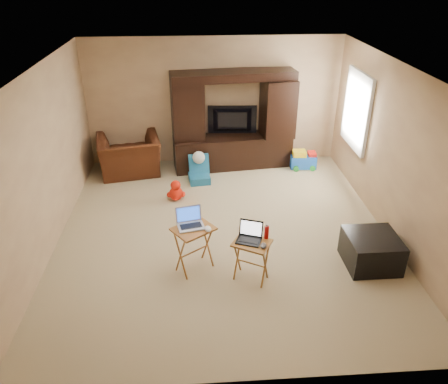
{
  "coord_description": "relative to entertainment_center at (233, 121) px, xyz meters",
  "views": [
    {
      "loc": [
        -0.38,
        -5.7,
        3.76
      ],
      "look_at": [
        0.0,
        -0.2,
        0.8
      ],
      "focal_mm": 35.0,
      "sensor_mm": 36.0,
      "label": 1
    }
  ],
  "objects": [
    {
      "name": "tray_table_left",
      "position": [
        -0.81,
        -3.32,
        -0.63
      ],
      "size": [
        0.64,
        0.62,
        0.65
      ],
      "primitive_type": "cube",
      "rotation": [
        0.0,
        0.0,
        0.62
      ],
      "color": "#AD622A",
      "rests_on": "floor"
    },
    {
      "name": "recliner",
      "position": [
        -2.04,
        -0.21,
        -0.58
      ],
      "size": [
        1.32,
        1.21,
        0.75
      ],
      "primitive_type": "imported",
      "rotation": [
        0.0,
        0.0,
        3.33
      ],
      "color": "#46230F",
      "rests_on": "floor"
    },
    {
      "name": "entertainment_center",
      "position": [
        0.0,
        0.0,
        0.0
      ],
      "size": [
        2.4,
        0.87,
        1.92
      ],
      "primitive_type": "cube",
      "rotation": [
        0.0,
        0.0,
        0.12
      ],
      "color": "black",
      "rests_on": "floor"
    },
    {
      "name": "floor",
      "position": [
        -0.36,
        -2.43,
        -0.96
      ],
      "size": [
        5.5,
        5.5,
        0.0
      ],
      "primitive_type": "plane",
      "color": "#CDBD8E",
      "rests_on": "ground"
    },
    {
      "name": "wall_front",
      "position": [
        -0.36,
        -5.18,
        0.29
      ],
      "size": [
        5.0,
        0.0,
        5.0
      ],
      "primitive_type": "plane",
      "rotation": [
        -1.57,
        0.0,
        0.0
      ],
      "color": "tan",
      "rests_on": "ground"
    },
    {
      "name": "water_bottle",
      "position": [
        0.13,
        -3.51,
        -0.28
      ],
      "size": [
        0.06,
        0.06,
        0.18
      ],
      "primitive_type": "cylinder",
      "color": "red",
      "rests_on": "tray_table_right"
    },
    {
      "name": "window_frame",
      "position": [
        2.1,
        -0.88,
        0.44
      ],
      "size": [
        0.06,
        1.14,
        1.34
      ],
      "primitive_type": "cube",
      "color": "white",
      "rests_on": "ground"
    },
    {
      "name": "child_rocker",
      "position": [
        -0.69,
        -0.7,
        -0.7
      ],
      "size": [
        0.43,
        0.48,
        0.51
      ],
      "primitive_type": null,
      "rotation": [
        0.0,
        0.0,
        0.13
      ],
      "color": "#175882",
      "rests_on": "floor"
    },
    {
      "name": "wall_left",
      "position": [
        -2.86,
        -2.43,
        0.29
      ],
      "size": [
        0.0,
        5.5,
        5.5
      ],
      "primitive_type": "plane",
      "rotation": [
        1.57,
        0.0,
        1.57
      ],
      "color": "tan",
      "rests_on": "ground"
    },
    {
      "name": "ottoman",
      "position": [
        1.62,
        -3.39,
        -0.74
      ],
      "size": [
        0.7,
        0.7,
        0.44
      ],
      "primitive_type": "cube",
      "rotation": [
        0.0,
        0.0,
        0.01
      ],
      "color": "black",
      "rests_on": "floor"
    },
    {
      "name": "mouse_right",
      "position": [
        0.06,
        -3.71,
        -0.35
      ],
      "size": [
        0.1,
        0.13,
        0.05
      ],
      "primitive_type": "ellipsoid",
      "rotation": [
        0.0,
        0.0,
        -0.23
      ],
      "color": "#424147",
      "rests_on": "tray_table_right"
    },
    {
      "name": "ceiling",
      "position": [
        -0.36,
        -2.43,
        1.54
      ],
      "size": [
        5.5,
        5.5,
        0.0
      ],
      "primitive_type": "plane",
      "rotation": [
        3.14,
        0.0,
        0.0
      ],
      "color": "silver",
      "rests_on": "ground"
    },
    {
      "name": "push_toy",
      "position": [
        1.41,
        -0.23,
        -0.76
      ],
      "size": [
        0.54,
        0.4,
        0.39
      ],
      "primitive_type": null,
      "rotation": [
        0.0,
        0.0,
        -0.06
      ],
      "color": "blue",
      "rests_on": "floor"
    },
    {
      "name": "window_pane",
      "position": [
        2.12,
        -0.88,
        0.44
      ],
      "size": [
        0.0,
        1.2,
        1.2
      ],
      "primitive_type": "plane",
      "rotation": [
        1.57,
        0.0,
        -1.57
      ],
      "color": "white",
      "rests_on": "ground"
    },
    {
      "name": "mouse_left",
      "position": [
        -0.62,
        -3.39,
        -0.28
      ],
      "size": [
        0.1,
        0.14,
        0.05
      ],
      "primitive_type": "ellipsoid",
      "rotation": [
        0.0,
        0.0,
        0.12
      ],
      "color": "silver",
      "rests_on": "tray_table_left"
    },
    {
      "name": "laptop_left",
      "position": [
        -0.84,
        -3.29,
        -0.19
      ],
      "size": [
        0.39,
        0.35,
        0.24
      ],
      "primitive_type": "cube",
      "rotation": [
        0.0,
        0.0,
        0.21
      ],
      "color": "#AFB0B4",
      "rests_on": "tray_table_left"
    },
    {
      "name": "wall_back",
      "position": [
        -0.36,
        0.32,
        0.29
      ],
      "size": [
        5.0,
        0.0,
        5.0
      ],
      "primitive_type": "plane",
      "rotation": [
        1.57,
        0.0,
        0.0
      ],
      "color": "tan",
      "rests_on": "ground"
    },
    {
      "name": "television",
      "position": [
        0.0,
        0.11,
        -0.04
      ],
      "size": [
        0.98,
        0.18,
        0.56
      ],
      "primitive_type": "imported",
      "rotation": [
        0.0,
        0.0,
        3.09
      ],
      "color": "black",
      "rests_on": "entertainment_center"
    },
    {
      "name": "laptop_right",
      "position": [
        -0.11,
        -3.57,
        -0.25
      ],
      "size": [
        0.38,
        0.35,
        0.24
      ],
      "primitive_type": "cube",
      "rotation": [
        0.0,
        0.0,
        -0.35
      ],
      "color": "black",
      "rests_on": "tray_table_right"
    },
    {
      "name": "wall_right",
      "position": [
        2.14,
        -2.43,
        0.29
      ],
      "size": [
        0.0,
        5.5,
        5.5
      ],
      "primitive_type": "plane",
      "rotation": [
        1.57,
        0.0,
        -1.57
      ],
      "color": "tan",
      "rests_on": "ground"
    },
    {
      "name": "tray_table_right",
      "position": [
        -0.07,
        -3.59,
        -0.67
      ],
      "size": [
        0.57,
        0.53,
        0.58
      ],
      "primitive_type": "cube",
      "rotation": [
        0.0,
        0.0,
        -0.51
      ],
      "color": "#A16927",
      "rests_on": "floor"
    },
    {
      "name": "plush_toy",
      "position": [
        -1.11,
        -1.36,
        -0.77
      ],
      "size": [
        0.34,
        0.28,
        0.37
      ],
      "primitive_type": null,
      "color": "red",
      "rests_on": "floor"
    }
  ]
}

